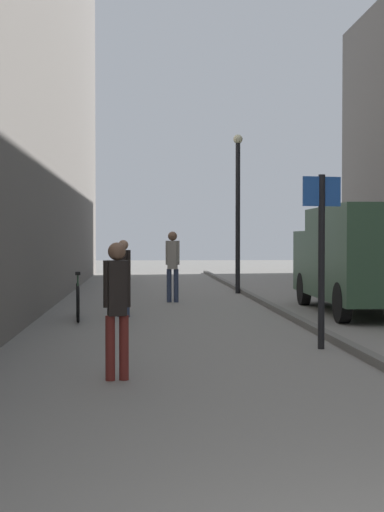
{
  "coord_description": "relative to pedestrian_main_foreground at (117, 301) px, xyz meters",
  "views": [
    {
      "loc": [
        -1.48,
        -2.25,
        1.65
      ],
      "look_at": [
        -0.61,
        10.04,
        1.35
      ],
      "focal_mm": 50.68,
      "sensor_mm": 36.0,
      "label": 1
    }
  ],
  "objects": [
    {
      "name": "pedestrian_mid_block",
      "position": [
        1.1,
        10.21,
        0.13
      ],
      "size": [
        0.36,
        0.25,
        1.83
      ],
      "rotation": [
        0.0,
        0.0,
        -0.21
      ],
      "color": "#2D3851",
      "rests_on": "ground_plane"
    },
    {
      "name": "street_sign_post",
      "position": [
        2.96,
        2.18,
        0.62
      ],
      "size": [
        0.6,
        0.14,
        2.6
      ],
      "rotation": [
        0.0,
        0.0,
        3.32
      ],
      "color": "black",
      "rests_on": "ground_plane"
    },
    {
      "name": "kerb_strip",
      "position": [
        3.34,
        5.85,
        -0.87
      ],
      "size": [
        0.16,
        40.0,
        0.12
      ],
      "primitive_type": "cube",
      "color": "#615F5B",
      "rests_on": "ground_plane"
    },
    {
      "name": "ground_plane",
      "position": [
        1.76,
        5.85,
        -0.93
      ],
      "size": [
        80.0,
        80.0,
        0.0
      ],
      "primitive_type": "plane",
      "color": "gray"
    },
    {
      "name": "delivery_van",
      "position": [
        5.1,
        7.21,
        0.33
      ],
      "size": [
        2.08,
        5.49,
        2.33
      ],
      "rotation": [
        0.0,
        0.0,
        -0.03
      ],
      "color": "#335138",
      "rests_on": "ground_plane"
    },
    {
      "name": "bicycle_leaning",
      "position": [
        -1.0,
        6.34,
        -0.55
      ],
      "size": [
        0.22,
        1.77,
        0.98
      ],
      "rotation": [
        0.0,
        0.0,
        0.09
      ],
      "color": "black",
      "rests_on": "ground_plane"
    },
    {
      "name": "pedestrian_main_foreground",
      "position": [
        0.0,
        0.0,
        0.0
      ],
      "size": [
        0.32,
        0.21,
        1.6
      ],
      "rotation": [
        0.0,
        0.0,
        0.17
      ],
      "color": "maroon",
      "rests_on": "ground_plane"
    },
    {
      "name": "pedestrian_far_crossing",
      "position": [
        -0.09,
        6.79,
        0.01
      ],
      "size": [
        0.31,
        0.24,
        1.62
      ],
      "rotation": [
        0.0,
        0.0,
        2.77
      ],
      "color": "#2D3851",
      "rests_on": "ground_plane"
    },
    {
      "name": "lamp_post",
      "position": [
        3.18,
        13.09,
        1.8
      ],
      "size": [
        0.28,
        0.28,
        4.76
      ],
      "color": "black",
      "rests_on": "ground_plane"
    }
  ]
}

